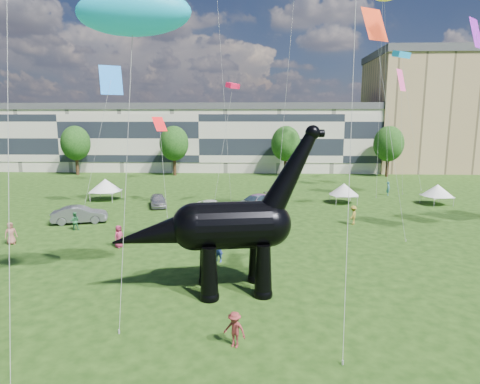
{
  "coord_description": "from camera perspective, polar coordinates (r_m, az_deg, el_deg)",
  "views": [
    {
      "loc": [
        2.83,
        -18.72,
        9.75
      ],
      "look_at": [
        1.72,
        8.0,
        5.0
      ],
      "focal_mm": 30.0,
      "sensor_mm": 36.0,
      "label": 1
    }
  ],
  "objects": [
    {
      "name": "ground",
      "position": [
        21.29,
        -5.8,
        -17.23
      ],
      "size": [
        220.0,
        220.0,
        0.0
      ],
      "primitive_type": "plane",
      "color": "#16330C",
      "rests_on": "ground"
    },
    {
      "name": "terrace_row",
      "position": [
        81.53,
        -5.31,
        7.39
      ],
      "size": [
        78.0,
        11.0,
        12.0
      ],
      "primitive_type": "cube",
      "color": "beige",
      "rests_on": "ground"
    },
    {
      "name": "apartment_block",
      "position": [
        91.61,
        26.73,
        9.8
      ],
      "size": [
        28.0,
        18.0,
        22.0
      ],
      "primitive_type": "cube",
      "color": "tan",
      "rests_on": "ground"
    },
    {
      "name": "tree_far_left",
      "position": [
        78.95,
        -22.36,
        6.81
      ],
      "size": [
        5.2,
        5.2,
        9.44
      ],
      "color": "#382314",
      "rests_on": "ground"
    },
    {
      "name": "tree_mid_left",
      "position": [
        73.32,
        -9.37,
        7.23
      ],
      "size": [
        5.2,
        5.2,
        9.44
      ],
      "color": "#382314",
      "rests_on": "ground"
    },
    {
      "name": "tree_mid_right",
      "position": [
        71.99,
        6.54,
        7.25
      ],
      "size": [
        5.2,
        5.2,
        9.44
      ],
      "color": "#382314",
      "rests_on": "ground"
    },
    {
      "name": "tree_far_right",
      "position": [
        75.45,
        20.41,
        6.82
      ],
      "size": [
        5.2,
        5.2,
        9.44
      ],
      "color": "#382314",
      "rests_on": "ground"
    },
    {
      "name": "dinosaur_sculpture",
      "position": [
        22.84,
        -2.18,
        -5.19
      ],
      "size": [
        12.17,
        4.18,
        9.9
      ],
      "rotation": [
        0.0,
        0.0,
        0.17
      ],
      "color": "black",
      "rests_on": "ground"
    },
    {
      "name": "car_silver",
      "position": [
        47.03,
        -11.57,
        -1.17
      ],
      "size": [
        2.97,
        4.72,
        1.5
      ],
      "primitive_type": "imported",
      "rotation": [
        0.0,
        0.0,
        0.3
      ],
      "color": "#A3A3A8",
      "rests_on": "ground"
    },
    {
      "name": "car_grey",
      "position": [
        41.76,
        -21.84,
        -2.99
      ],
      "size": [
        5.35,
        3.11,
        1.67
      ],
      "primitive_type": "imported",
      "rotation": [
        0.0,
        0.0,
        1.85
      ],
      "color": "slate",
      "rests_on": "ground"
    },
    {
      "name": "car_white",
      "position": [
        42.93,
        -3.7,
        -2.11
      ],
      "size": [
        5.54,
        3.62,
        1.42
      ],
      "primitive_type": "imported",
      "rotation": [
        0.0,
        0.0,
        1.84
      ],
      "color": "silver",
      "rests_on": "ground"
    },
    {
      "name": "car_dark",
      "position": [
        45.11,
        2.17,
        -1.4
      ],
      "size": [
        5.37,
        5.45,
        1.58
      ],
      "primitive_type": "imported",
      "rotation": [
        0.0,
        0.0,
        -0.77
      ],
      "color": "#595960",
      "rests_on": "ground"
    },
    {
      "name": "gazebo_near",
      "position": [
        49.53,
        14.55,
        0.37
      ],
      "size": [
        3.76,
        3.76,
        2.4
      ],
      "rotation": [
        0.0,
        0.0,
        0.1
      ],
      "color": "silver",
      "rests_on": "ground"
    },
    {
      "name": "gazebo_far",
      "position": [
        52.6,
        26.27,
        0.21
      ],
      "size": [
        4.17,
        4.17,
        2.42
      ],
      "rotation": [
        0.0,
        0.0,
        0.23
      ],
      "color": "white",
      "rests_on": "ground"
    },
    {
      "name": "gazebo_left",
      "position": [
        52.48,
        -18.59,
        0.91
      ],
      "size": [
        4.1,
        4.1,
        2.68
      ],
      "rotation": [
        0.0,
        0.0,
        -0.07
      ],
      "color": "white",
      "rests_on": "ground"
    },
    {
      "name": "visitors",
      "position": [
        35.44,
        -11.11,
        -4.6
      ],
      "size": [
        51.42,
        38.05,
        1.88
      ],
      "color": "#9D5B4E",
      "rests_on": "ground"
    }
  ]
}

